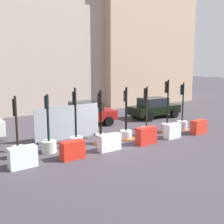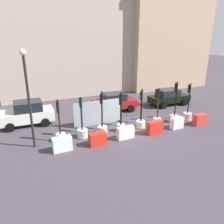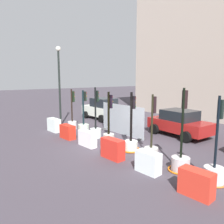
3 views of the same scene
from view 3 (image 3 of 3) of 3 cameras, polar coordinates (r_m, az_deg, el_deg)
name	(u,v)px [view 3 (image 3 of 3)]	position (r m, az deg, el deg)	size (l,w,h in m)	color
ground_plane	(117,147)	(11.61, 1.21, -9.05)	(120.00, 120.00, 0.00)	#3F3841
traffic_light_0	(72,121)	(15.71, -10.19, -2.28)	(0.61, 0.61, 2.79)	silver
traffic_light_1	(84,125)	(14.50, -7.32, -3.34)	(0.70, 0.70, 2.78)	beige
traffic_light_2	(96,129)	(13.32, -4.21, -4.33)	(0.67, 0.67, 3.02)	silver
traffic_light_3	(109,134)	(12.20, -0.83, -5.62)	(0.83, 0.83, 2.82)	#AFB2A6
traffic_light_4	(131,142)	(11.04, 4.92, -7.64)	(0.97, 0.97, 2.89)	silver
traffic_light_5	(151,149)	(10.06, 10.10, -9.27)	(0.80, 0.80, 2.87)	#AFAEA9
traffic_light_6	(181,159)	(9.11, 17.28, -11.60)	(0.95, 0.95, 3.20)	#BBAFB2
traffic_light_7	(214,170)	(8.52, 24.86, -13.47)	(0.85, 0.85, 3.00)	silver
construction_barrier_0	(54,125)	(15.31, -14.71, -3.25)	(1.14, 0.53, 0.87)	silver
construction_barrier_1	(68,132)	(13.37, -11.38, -5.02)	(1.10, 0.53, 0.81)	red
construction_barrier_2	(87,139)	(11.73, -6.36, -6.83)	(1.18, 0.45, 0.82)	white
construction_barrier_3	(113,149)	(9.94, 0.16, -9.45)	(1.16, 0.52, 0.89)	red
construction_barrier_4	(148,162)	(8.66, 9.30, -12.65)	(0.99, 0.50, 0.82)	silver
construction_barrier_5	(196,183)	(7.46, 20.91, -16.77)	(1.03, 0.52, 0.82)	red
car_red_compact	(180,123)	(14.30, 17.05, -2.69)	(3.95, 2.39, 1.60)	maroon
car_white_van	(103,109)	(19.16, -2.37, 0.82)	(3.94, 2.24, 1.83)	silver
street_lamp_post	(59,77)	(16.82, -13.46, 8.70)	(0.36, 0.36, 5.80)	black
site_fence_panel	(122,120)	(14.00, 2.54, -2.16)	(3.82, 0.50, 1.88)	#98A0A8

